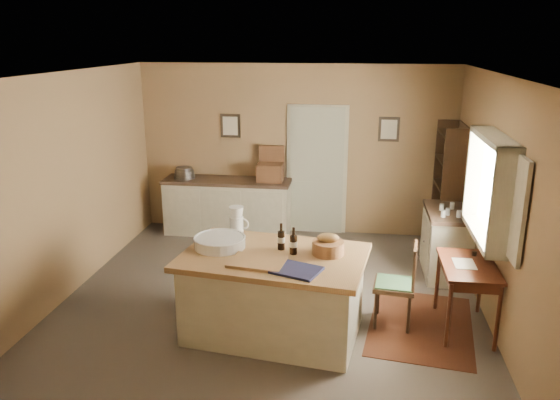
{
  "coord_description": "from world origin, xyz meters",
  "views": [
    {
      "loc": [
        0.95,
        -6.03,
        3.08
      ],
      "look_at": [
        0.05,
        0.36,
        1.15
      ],
      "focal_mm": 35.0,
      "sensor_mm": 36.0,
      "label": 1
    }
  ],
  "objects_px": {
    "writing_desk": "(468,272)",
    "right_cabinet": "(446,242)",
    "work_island": "(273,292)",
    "sideboard": "(228,205)",
    "shelving_unit": "(451,189)",
    "desk_chair": "(394,285)"
  },
  "relations": [
    {
      "from": "sideboard",
      "to": "writing_desk",
      "type": "relative_size",
      "value": 2.22
    },
    {
      "from": "sideboard",
      "to": "right_cabinet",
      "type": "xyz_separation_m",
      "value": [
        3.26,
        -1.18,
        -0.02
      ]
    },
    {
      "from": "writing_desk",
      "to": "right_cabinet",
      "type": "bearing_deg",
      "value": 90.01
    },
    {
      "from": "sideboard",
      "to": "right_cabinet",
      "type": "distance_m",
      "value": 3.46
    },
    {
      "from": "writing_desk",
      "to": "right_cabinet",
      "type": "relative_size",
      "value": 0.92
    },
    {
      "from": "desk_chair",
      "to": "shelving_unit",
      "type": "relative_size",
      "value": 0.49
    },
    {
      "from": "sideboard",
      "to": "desk_chair",
      "type": "relative_size",
      "value": 2.18
    },
    {
      "from": "writing_desk",
      "to": "right_cabinet",
      "type": "distance_m",
      "value": 1.48
    },
    {
      "from": "writing_desk",
      "to": "desk_chair",
      "type": "xyz_separation_m",
      "value": [
        -0.77,
        -0.01,
        -0.2
      ]
    },
    {
      "from": "sideboard",
      "to": "shelving_unit",
      "type": "distance_m",
      "value": 3.45
    },
    {
      "from": "writing_desk",
      "to": "sideboard",
      "type": "bearing_deg",
      "value": 140.94
    },
    {
      "from": "work_island",
      "to": "sideboard",
      "type": "bearing_deg",
      "value": 119.44
    },
    {
      "from": "work_island",
      "to": "writing_desk",
      "type": "bearing_deg",
      "value": 17.79
    },
    {
      "from": "writing_desk",
      "to": "shelving_unit",
      "type": "bearing_deg",
      "value": 86.32
    },
    {
      "from": "work_island",
      "to": "right_cabinet",
      "type": "xyz_separation_m",
      "value": [
        2.06,
        1.83,
        -0.02
      ]
    },
    {
      "from": "work_island",
      "to": "right_cabinet",
      "type": "distance_m",
      "value": 2.75
    },
    {
      "from": "writing_desk",
      "to": "desk_chair",
      "type": "height_order",
      "value": "desk_chair"
    },
    {
      "from": "work_island",
      "to": "writing_desk",
      "type": "height_order",
      "value": "work_island"
    },
    {
      "from": "right_cabinet",
      "to": "shelving_unit",
      "type": "distance_m",
      "value": 1.02
    },
    {
      "from": "work_island",
      "to": "shelving_unit",
      "type": "xyz_separation_m",
      "value": [
        2.21,
        2.7,
        0.47
      ]
    },
    {
      "from": "work_island",
      "to": "sideboard",
      "type": "distance_m",
      "value": 3.24
    },
    {
      "from": "desk_chair",
      "to": "sideboard",
      "type": "bearing_deg",
      "value": 139.85
    }
  ]
}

